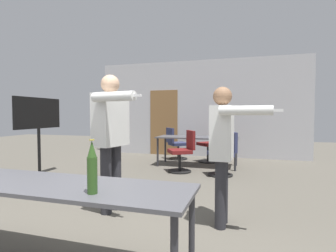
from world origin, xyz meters
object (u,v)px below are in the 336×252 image
(office_chair_side_rolled, at_px, (183,153))
(drink_cup, at_px, (218,136))
(office_chair_mid_tucked, at_px, (224,155))
(person_near_casual, at_px, (112,130))
(beer_bottle, at_px, (92,168))
(office_chair_far_right, at_px, (210,145))
(person_right_polo, at_px, (223,143))
(office_chair_near_pushed, at_px, (176,145))
(tv_screen, at_px, (39,127))

(office_chair_side_rolled, height_order, drink_cup, office_chair_side_rolled)
(office_chair_mid_tucked, distance_m, drink_cup, 0.78)
(person_near_casual, distance_m, beer_bottle, 1.63)
(office_chair_far_right, distance_m, drink_cup, 0.94)
(office_chair_side_rolled, bearing_deg, person_right_polo, 171.29)
(office_chair_far_right, relative_size, office_chair_near_pushed, 1.05)
(person_right_polo, height_order, office_chair_far_right, person_right_polo)
(drink_cup, bearing_deg, beer_bottle, -94.91)
(tv_screen, bearing_deg, office_chair_near_pushed, -37.01)
(office_chair_near_pushed, bearing_deg, office_chair_mid_tucked, 2.88)
(office_chair_side_rolled, distance_m, office_chair_near_pushed, 1.62)
(office_chair_side_rolled, relative_size, office_chair_near_pushed, 1.02)
(tv_screen, distance_m, person_near_casual, 2.69)
(person_near_casual, bearing_deg, drink_cup, 173.84)
(office_chair_mid_tucked, distance_m, office_chair_far_right, 1.59)
(person_right_polo, height_order, beer_bottle, person_right_polo)
(office_chair_near_pushed, height_order, drink_cup, office_chair_near_pushed)
(tv_screen, xyz_separation_m, office_chair_side_rolled, (2.71, 1.33, -0.61))
(office_chair_mid_tucked, relative_size, office_chair_side_rolled, 0.99)
(office_chair_mid_tucked, bearing_deg, tv_screen, 85.64)
(tv_screen, bearing_deg, office_chair_side_rolled, -63.90)
(office_chair_mid_tucked, bearing_deg, person_right_polo, 161.18)
(person_right_polo, xyz_separation_m, office_chair_mid_tucked, (-0.19, 2.53, -0.54))
(office_chair_far_right, height_order, beer_bottle, beer_bottle)
(beer_bottle, bearing_deg, office_chair_mid_tucked, 81.44)
(person_right_polo, relative_size, office_chair_far_right, 1.69)
(beer_bottle, xyz_separation_m, drink_cup, (0.40, 4.65, -0.14))
(office_chair_far_right, xyz_separation_m, office_chair_near_pushed, (-0.99, 0.11, -0.04))
(office_chair_near_pushed, xyz_separation_m, beer_bottle, (0.88, -5.60, 0.50))
(beer_bottle, bearing_deg, office_chair_side_rolled, 94.36)
(tv_screen, height_order, person_near_casual, person_near_casual)
(person_near_casual, xyz_separation_m, drink_cup, (1.06, 3.17, -0.31))
(person_near_casual, height_order, office_chair_near_pushed, person_near_casual)
(drink_cup, bearing_deg, office_chair_far_right, 108.64)
(person_right_polo, xyz_separation_m, beer_bottle, (-0.79, -1.45, -0.05))
(beer_bottle, bearing_deg, office_chair_near_pushed, 98.90)
(drink_cup, bearing_deg, person_near_casual, -108.42)
(person_near_casual, xyz_separation_m, office_chair_mid_tucked, (1.26, 2.50, -0.66))
(drink_cup, bearing_deg, office_chair_mid_tucked, -73.50)
(person_right_polo, xyz_separation_m, office_chair_side_rolled, (-1.10, 2.63, -0.54))
(person_right_polo, bearing_deg, office_chair_near_pushed, -155.75)
(person_near_casual, relative_size, drink_cup, 20.89)
(tv_screen, bearing_deg, drink_cup, -60.95)
(office_chair_mid_tucked, height_order, beer_bottle, beer_bottle)
(person_right_polo, bearing_deg, tv_screen, -106.51)
(office_chair_near_pushed, bearing_deg, office_chair_side_rolled, -19.04)
(tv_screen, relative_size, office_chair_far_right, 1.71)
(office_chair_far_right, bearing_deg, person_near_casual, 124.93)
(tv_screen, distance_m, office_chair_side_rolled, 3.08)
(beer_bottle, bearing_deg, tv_screen, 137.66)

